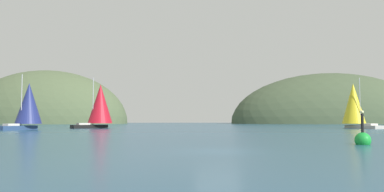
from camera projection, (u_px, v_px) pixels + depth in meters
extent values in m
plane|color=navy|center=(218.00, 151.00, 21.40)|extent=(360.00, 360.00, 0.00)
ellipsoid|color=#425138|center=(331.00, 124.00, 158.06)|extent=(82.11, 44.00, 41.23)
ellipsoid|color=#4C5B3D|center=(46.00, 124.00, 154.27)|extent=(64.09, 44.00, 42.53)
cube|color=black|center=(89.00, 127.00, 75.61)|extent=(6.79, 5.81, 0.69)
cube|color=beige|center=(83.00, 124.00, 74.85)|extent=(2.69, 2.54, 0.36)
cylinder|color=#B2B2B7|center=(93.00, 101.00, 76.36)|extent=(0.14, 0.14, 9.31)
cone|color=#B21423|center=(100.00, 104.00, 77.30)|extent=(6.78, 6.78, 7.75)
cube|color=#B7B2A8|center=(364.00, 127.00, 73.88)|extent=(4.50, 8.13, 0.62)
cube|color=beige|center=(369.00, 124.00, 72.58)|extent=(2.36, 2.90, 0.36)
cylinder|color=#B2B2B7|center=(360.00, 101.00, 74.91)|extent=(0.14, 0.14, 9.18)
cone|color=yellow|center=(353.00, 103.00, 76.51)|extent=(5.62, 5.62, 7.98)
cube|color=navy|center=(17.00, 128.00, 63.85)|extent=(4.96, 6.58, 0.71)
cube|color=beige|center=(11.00, 125.00, 62.85)|extent=(2.30, 2.53, 0.36)
cylinder|color=#B2B2B7|center=(22.00, 100.00, 64.70)|extent=(0.14, 0.14, 8.57)
cone|color=navy|center=(29.00, 103.00, 65.93)|extent=(6.01, 6.01, 6.94)
sphere|color=green|center=(363.00, 140.00, 27.06)|extent=(1.10, 1.10, 1.10)
cylinder|color=black|center=(362.00, 125.00, 27.12)|extent=(0.20, 0.20, 1.60)
sphere|color=#F2EA99|center=(362.00, 112.00, 27.18)|extent=(0.24, 0.24, 0.24)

